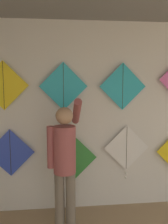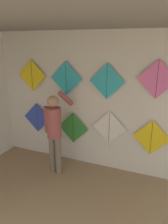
% 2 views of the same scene
% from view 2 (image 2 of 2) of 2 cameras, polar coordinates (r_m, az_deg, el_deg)
% --- Properties ---
extents(back_panel, '(4.92, 0.06, 2.80)m').
position_cam_2_polar(back_panel, '(4.50, 1.37, 2.66)').
color(back_panel, silver).
rests_on(back_panel, ground).
extents(ceiling_slab, '(4.92, 4.72, 0.04)m').
position_cam_2_polar(ceiling_slab, '(2.60, -15.75, 22.53)').
color(ceiling_slab, gray).
extents(shopkeeper, '(0.44, 0.59, 1.74)m').
position_cam_2_polar(shopkeeper, '(4.31, -7.72, -4.15)').
color(shopkeeper, '#726656').
rests_on(shopkeeper, ground).
extents(kite_0, '(0.69, 0.01, 0.69)m').
position_cam_2_polar(kite_0, '(5.13, -12.16, -1.45)').
color(kite_0, blue).
extents(kite_1, '(0.69, 0.01, 0.69)m').
position_cam_2_polar(kite_1, '(4.74, -2.87, -4.14)').
color(kite_1, '#338C38').
extents(kite_2, '(0.69, 0.04, 0.83)m').
position_cam_2_polar(kite_2, '(4.43, 6.59, -4.29)').
color(kite_2, white).
extents(kite_3, '(0.69, 0.01, 0.69)m').
position_cam_2_polar(kite_3, '(4.33, 17.17, -6.44)').
color(kite_3, yellow).
extents(kite_4, '(0.69, 0.01, 0.69)m').
position_cam_2_polar(kite_4, '(4.94, -13.45, 9.27)').
color(kite_4, yellow).
extents(kite_5, '(0.69, 0.01, 0.69)m').
position_cam_2_polar(kite_5, '(4.51, -4.71, 8.72)').
color(kite_5, '#28B2C6').
extents(kite_6, '(0.69, 0.01, 0.69)m').
position_cam_2_polar(kite_6, '(4.19, 6.01, 7.92)').
color(kite_6, '#28B2C6').
extents(kite_7, '(0.69, 0.01, 0.69)m').
position_cam_2_polar(kite_7, '(4.02, 18.58, 8.11)').
color(kite_7, pink).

